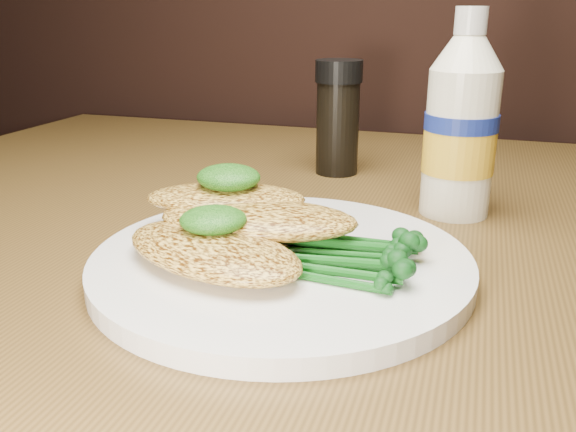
% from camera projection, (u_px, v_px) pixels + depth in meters
% --- Properties ---
extents(plate, '(0.28, 0.28, 0.01)m').
position_uv_depth(plate, '(281.00, 262.00, 0.44)').
color(plate, white).
rests_on(plate, dining_table).
extents(chicken_front, '(0.16, 0.12, 0.02)m').
position_uv_depth(chicken_front, '(212.00, 250.00, 0.41)').
color(chicken_front, '#FAC64F').
rests_on(chicken_front, plate).
extents(chicken_mid, '(0.16, 0.10, 0.02)m').
position_uv_depth(chicken_mid, '(258.00, 219.00, 0.45)').
color(chicken_mid, '#FAC64F').
rests_on(chicken_mid, plate).
extents(chicken_back, '(0.14, 0.09, 0.02)m').
position_uv_depth(chicken_back, '(226.00, 198.00, 0.48)').
color(chicken_back, '#FAC64F').
rests_on(chicken_back, plate).
extents(pesto_front, '(0.06, 0.06, 0.02)m').
position_uv_depth(pesto_front, '(213.00, 220.00, 0.42)').
color(pesto_front, '#0A3708').
rests_on(pesto_front, chicken_front).
extents(pesto_back, '(0.06, 0.05, 0.02)m').
position_uv_depth(pesto_back, '(229.00, 177.00, 0.47)').
color(pesto_back, '#0A3708').
rests_on(pesto_back, chicken_back).
extents(broccolini_bundle, '(0.14, 0.11, 0.02)m').
position_uv_depth(broccolini_bundle, '(336.00, 250.00, 0.42)').
color(broccolini_bundle, '#125615').
rests_on(broccolini_bundle, plate).
extents(mayo_bottle, '(0.08, 0.08, 0.19)m').
position_uv_depth(mayo_bottle, '(462.00, 115.00, 0.54)').
color(mayo_bottle, white).
rests_on(mayo_bottle, dining_table).
extents(pepper_grinder, '(0.07, 0.07, 0.13)m').
position_uv_depth(pepper_grinder, '(338.00, 118.00, 0.69)').
color(pepper_grinder, black).
rests_on(pepper_grinder, dining_table).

